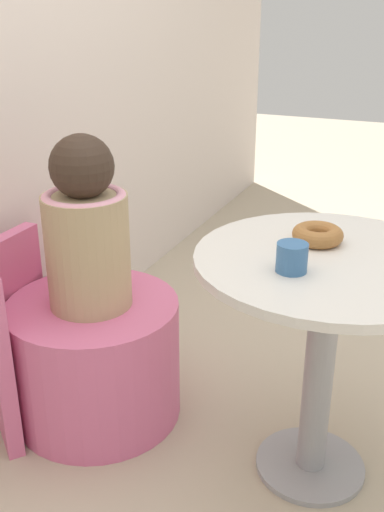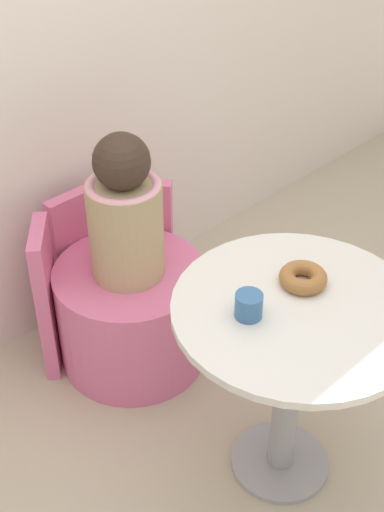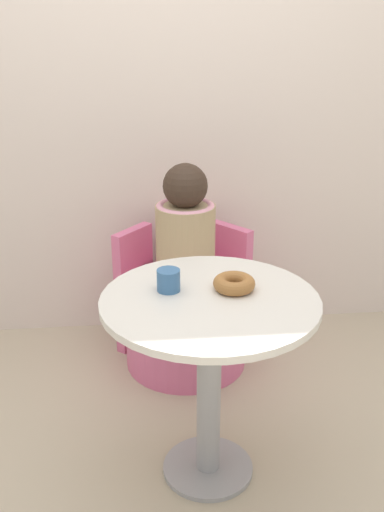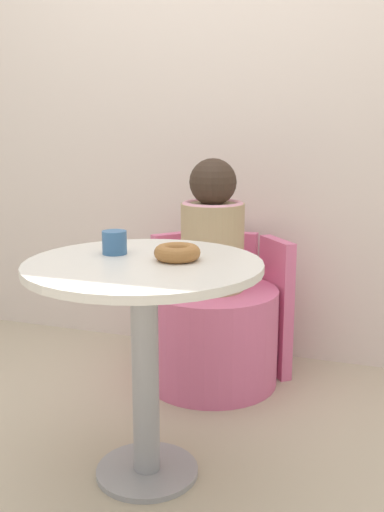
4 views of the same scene
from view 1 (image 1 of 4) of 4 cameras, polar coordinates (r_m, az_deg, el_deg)
The scene contains 7 objects.
ground_plane at distance 1.89m, azimuth 9.69°, elevation -20.74°, with size 12.00×12.00×0.00m, color #B7A88E.
round_table at distance 1.65m, azimuth 12.53°, elevation -5.20°, with size 0.71×0.71×0.69m.
tub_chair at distance 2.04m, azimuth -9.14°, elevation -9.61°, with size 0.56×0.56×0.41m.
booth_backrest at distance 2.11m, azimuth -14.64°, elevation -5.90°, with size 0.65×0.24×0.60m.
child_figure at distance 1.84m, azimuth -10.02°, elevation 2.39°, with size 0.26×0.26×0.54m.
donut at distance 1.66m, azimuth 11.88°, elevation 2.01°, with size 0.14×0.14×0.05m.
cup at distance 1.46m, azimuth 9.49°, elevation -0.14°, with size 0.08×0.08×0.07m.
Camera 1 is at (-1.35, -0.26, 1.30)m, focal length 42.00 mm.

